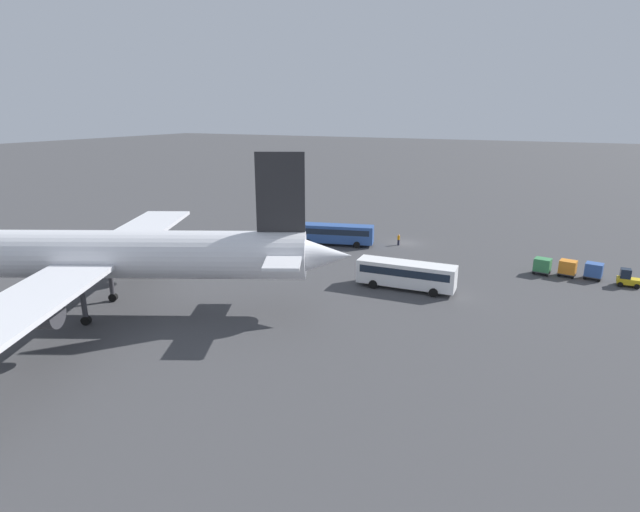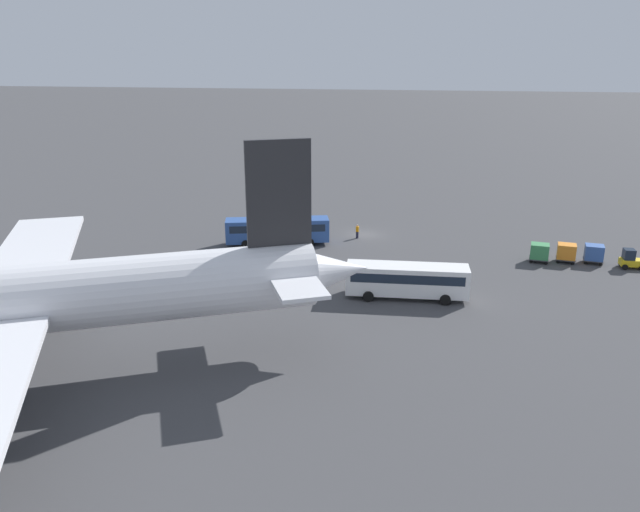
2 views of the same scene
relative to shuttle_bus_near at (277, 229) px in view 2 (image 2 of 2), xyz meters
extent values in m
plane|color=#424244|center=(-9.70, -5.94, -1.88)|extent=(600.00, 600.00, 0.00)
cone|color=silver|center=(-10.18, 25.55, 4.33)|extent=(7.45, 6.52, 4.30)
cube|color=silver|center=(15.81, 23.10, 3.73)|extent=(14.63, 22.14, 0.44)
cube|color=#262628|center=(-6.76, 27.14, 10.54)|extent=(4.40, 2.30, 7.65)
cube|color=silver|center=(-7.18, 26.94, 4.81)|extent=(8.22, 12.65, 0.28)
cylinder|color=#38383D|center=(15.72, 26.63, 2.20)|extent=(6.21, 4.76, 2.63)
cylinder|color=#38383D|center=(8.95, 37.87, 0.03)|extent=(0.50, 0.50, 3.82)
cylinder|color=black|center=(8.95, 37.87, -1.43)|extent=(1.03, 0.83, 0.90)
cylinder|color=#38383D|center=(11.57, 32.24, 0.03)|extent=(0.50, 0.50, 3.82)
cylinder|color=black|center=(11.57, 32.24, -1.43)|extent=(1.03, 0.83, 0.90)
cube|color=#2D5199|center=(0.00, 0.00, -0.09)|extent=(12.39, 5.54, 2.68)
cube|color=#192333|center=(0.00, 0.00, 0.38)|extent=(11.46, 5.34, 0.86)
cylinder|color=black|center=(3.30, 2.25, -1.38)|extent=(1.04, 0.54, 1.00)
cylinder|color=black|center=(3.98, -0.35, -1.38)|extent=(1.04, 0.54, 1.00)
cylinder|color=black|center=(-3.98, 0.35, -1.38)|extent=(1.04, 0.54, 1.00)
cylinder|color=black|center=(-3.30, -2.25, -1.38)|extent=(1.04, 0.54, 1.00)
cube|color=white|center=(-15.78, 14.43, -0.08)|extent=(11.39, 3.25, 2.71)
cube|color=#192333|center=(-15.78, 14.43, 0.40)|extent=(10.49, 3.25, 0.87)
cylinder|color=black|center=(-12.36, 16.01, -1.38)|extent=(1.01, 0.35, 1.00)
cylinder|color=black|center=(-12.22, 13.19, -1.38)|extent=(1.01, 0.35, 1.00)
cylinder|color=black|center=(-19.34, 15.67, -1.38)|extent=(1.01, 0.35, 1.00)
cylinder|color=black|center=(-19.20, 12.85, -1.38)|extent=(1.01, 0.35, 1.00)
cube|color=gold|center=(-39.11, 2.09, -1.23)|extent=(2.42, 1.33, 0.70)
cube|color=#192333|center=(-38.69, 2.09, -0.33)|extent=(1.09, 1.18, 1.10)
cylinder|color=black|center=(-38.27, 2.80, -1.58)|extent=(0.60, 0.23, 0.60)
cylinder|color=black|center=(-38.26, 1.40, -1.58)|extent=(0.60, 0.23, 0.60)
cylinder|color=black|center=(-39.94, 1.38, -1.58)|extent=(0.60, 0.23, 0.60)
cylinder|color=#1E1E2D|center=(-9.09, -4.12, -1.46)|extent=(0.32, 0.32, 0.85)
cylinder|color=orange|center=(-9.09, -4.12, -0.71)|extent=(0.38, 0.38, 0.65)
sphere|color=tan|center=(-9.09, -4.12, -0.26)|extent=(0.24, 0.24, 0.24)
cube|color=#38383D|center=(-35.46, 1.07, -1.47)|extent=(2.24, 1.98, 0.10)
cube|color=#33569E|center=(-35.46, 1.07, -0.62)|extent=(2.13, 1.89, 1.60)
cylinder|color=black|center=(-34.60, 1.58, -1.70)|extent=(0.37, 0.18, 0.36)
cylinder|color=black|center=(-34.81, 0.32, -1.70)|extent=(0.37, 0.18, 0.36)
cylinder|color=black|center=(-36.10, 1.83, -1.70)|extent=(0.37, 0.18, 0.36)
cylinder|color=black|center=(-36.31, 0.57, -1.70)|extent=(0.37, 0.18, 0.36)
cube|color=#38383D|center=(-32.58, 1.22, -1.47)|extent=(2.24, 1.98, 0.10)
cube|color=orange|center=(-32.58, 1.22, -0.62)|extent=(2.13, 1.89, 1.60)
cylinder|color=black|center=(-31.73, 1.72, -1.70)|extent=(0.37, 0.18, 0.36)
cylinder|color=black|center=(-31.93, 0.46, -1.70)|extent=(0.37, 0.18, 0.36)
cylinder|color=black|center=(-33.23, 1.97, -1.70)|extent=(0.37, 0.18, 0.36)
cylinder|color=black|center=(-33.43, 0.71, -1.70)|extent=(0.37, 0.18, 0.36)
cube|color=#38383D|center=(-29.70, 1.63, -1.47)|extent=(2.24, 1.98, 0.10)
cube|color=#38844C|center=(-29.70, 1.63, -0.62)|extent=(2.13, 1.89, 1.60)
cylinder|color=black|center=(-28.85, 2.13, -1.70)|extent=(0.37, 0.18, 0.36)
cylinder|color=black|center=(-29.06, 0.87, -1.70)|extent=(0.37, 0.18, 0.36)
cylinder|color=black|center=(-30.35, 2.38, -1.70)|extent=(0.37, 0.18, 0.36)
cylinder|color=black|center=(-30.56, 1.12, -1.70)|extent=(0.37, 0.18, 0.36)
camera|label=1|loc=(-30.90, 67.83, 18.01)|focal=28.00mm
camera|label=2|loc=(-16.86, 69.32, 20.21)|focal=35.00mm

